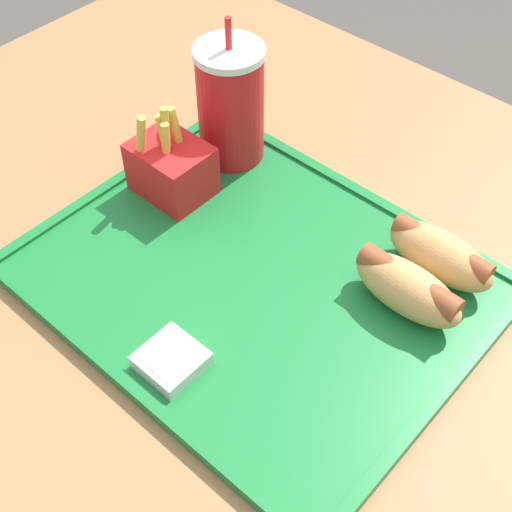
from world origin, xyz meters
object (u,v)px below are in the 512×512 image
soda_cup (231,104)px  fries_carton (168,169)px  hot_dog_near (408,288)px  hot_dog_far (440,254)px  sauce_cup_mayo (171,360)px

soda_cup → fries_carton: (-0.01, -0.09, -0.04)m
soda_cup → hot_dog_near: size_ratio=1.51×
soda_cup → hot_dog_near: bearing=-11.3°
hot_dog_far → fries_carton: 0.30m
hot_dog_near → sauce_cup_mayo: (-0.12, -0.20, -0.02)m
hot_dog_far → sauce_cup_mayo: bearing=-114.8°
soda_cup → hot_dog_far: (0.28, 0.00, -0.04)m
hot_dog_near → hot_dog_far: bearing=90.0°
hot_dog_far → hot_dog_near: (0.00, -0.06, 0.00)m
fries_carton → sauce_cup_mayo: bearing=-43.3°
soda_cup → hot_dog_far: 0.28m
soda_cup → sauce_cup_mayo: (0.16, -0.25, -0.06)m
soda_cup → fries_carton: bearing=-93.3°
hot_dog_far → sauce_cup_mayo: (-0.12, -0.25, -0.02)m
soda_cup → hot_dog_far: soda_cup is taller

